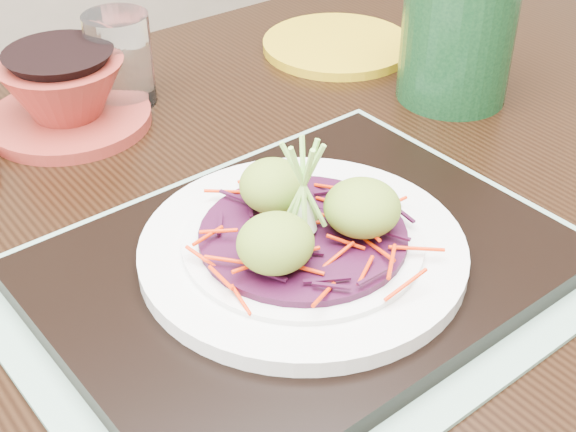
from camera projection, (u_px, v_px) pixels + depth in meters
dining_table at (279, 321)px, 0.75m from camera, size 1.36×0.94×0.82m
placemat at (302, 276)px, 0.63m from camera, size 0.47×0.38×0.00m
serving_tray at (302, 266)px, 0.62m from camera, size 0.41×0.32×0.02m
white_plate at (303, 248)px, 0.61m from camera, size 0.25×0.25×0.02m
cabbage_bed at (303, 235)px, 0.60m from camera, size 0.16×0.16×0.01m
carrot_julienne at (303, 227)px, 0.60m from camera, size 0.19×0.19×0.01m
guacamole_scoops at (304, 211)px, 0.59m from camera, size 0.14×0.12×0.04m
scallion_garnish at (303, 190)px, 0.58m from camera, size 0.06×0.06×0.09m
water_glass at (120, 60)px, 0.84m from camera, size 0.07×0.07×0.10m
terracotta_bowl_set at (66, 97)px, 0.81m from camera, size 0.17×0.17×0.07m
yellow_plate at (338, 45)px, 0.98m from camera, size 0.19×0.19×0.01m
green_jar at (457, 37)px, 0.84m from camera, size 0.13×0.13×0.14m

